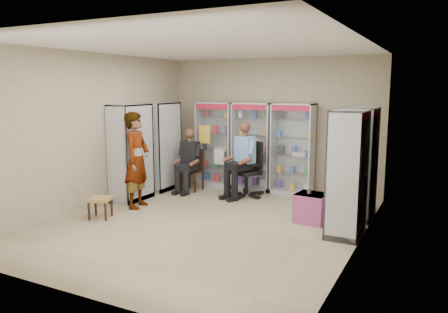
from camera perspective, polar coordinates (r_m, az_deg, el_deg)
The scene contains 18 objects.
floor at distance 7.68m, azimuth -2.02°, elevation -8.73°, with size 6.00×6.00×0.00m, color tan.
room_shell at distance 7.32m, azimuth -2.10°, elevation 6.12°, with size 5.02×6.02×3.01m.
cabinet_back_left at distance 10.42m, azimuth -0.99°, elevation 1.61°, with size 0.90×0.50×2.00m, color silver.
cabinet_back_mid at distance 10.01m, azimuth 3.81°, elevation 1.29°, with size 0.90×0.50×2.00m, color #B9BCC1.
cabinet_back_right at distance 9.68m, azimuth 8.99°, elevation 0.94°, with size 0.90×0.50×2.00m, color #9FA1A6.
cabinet_right_far at distance 8.20m, azimuth 17.36°, elevation -0.79°, with size 0.50×0.90×2.00m, color #B7BABF.
cabinet_right_near at distance 7.14m, azimuth 15.83°, elevation -2.13°, with size 0.50×0.90×2.00m, color #B4B6BC.
cabinet_left_far at distance 10.12m, azimuth -8.14°, elevation 1.31°, with size 0.50×0.90×2.00m, color #BABDC2.
cabinet_left_near at distance 9.25m, azimuth -12.06°, elevation 0.48°, with size 0.50×0.90×2.00m, color #A2A3A9.
wooden_chair at distance 10.00m, azimuth -4.22°, elevation -1.80°, with size 0.42×0.42×0.94m, color black.
seated_customer at distance 9.92m, azimuth -4.38°, elevation -0.71°, with size 0.44×0.60×1.34m, color black, non-canonical shape.
office_chair at distance 9.42m, azimuth 2.95°, elevation -1.65°, with size 0.65×0.65×1.20m, color black.
seated_shopkeeper at distance 9.35m, azimuth 2.83°, elevation -0.72°, with size 0.50×0.70×1.52m, color #75ACE9, non-canonical shape.
pink_trunk at distance 7.85m, azimuth 11.37°, elevation -6.58°, with size 0.52×0.50×0.50m, color #9F3F86.
tea_glass at distance 7.79m, azimuth 11.07°, elevation -4.37°, with size 0.07×0.07×0.11m, color #591507.
woven_stool_a at distance 8.02m, azimuth 11.61°, elevation -6.75°, with size 0.37×0.37×0.37m, color #B08F4A.
woven_stool_b at distance 8.24m, azimuth -15.84°, elevation -6.45°, with size 0.38×0.38×0.38m, color #AD9348.
standing_man at distance 8.66m, azimuth -11.31°, elevation -0.47°, with size 0.68×0.45×1.88m, color gray.
Camera 1 is at (3.57, -6.38, 2.33)m, focal length 35.00 mm.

